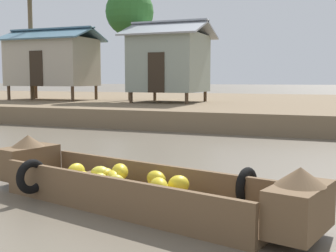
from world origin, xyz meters
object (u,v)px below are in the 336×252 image
at_px(stilt_house_left, 52,61).
at_px(stilt_house_mid_left, 169,62).
at_px(palm_tree_mid, 130,13).
at_px(banana_boat, 132,186).

distance_m(stilt_house_left, stilt_house_mid_left, 6.78).
height_order(stilt_house_left, stilt_house_mid_left, stilt_house_mid_left).
height_order(stilt_house_left, palm_tree_mid, palm_tree_mid).
bearing_deg(stilt_house_left, banana_boat, -50.07).
relative_size(banana_boat, palm_tree_mid, 0.92).
relative_size(stilt_house_mid_left, palm_tree_mid, 0.67).
bearing_deg(palm_tree_mid, banana_boat, -63.00).
bearing_deg(stilt_house_mid_left, palm_tree_mid, 159.58).
bearing_deg(stilt_house_left, palm_tree_mid, 13.52).
bearing_deg(stilt_house_left, stilt_house_mid_left, 0.31).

